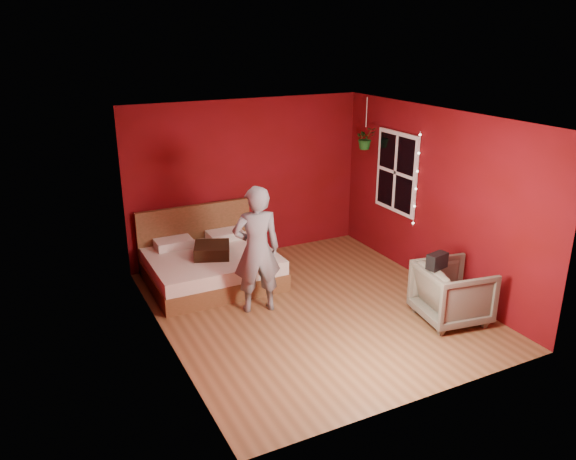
% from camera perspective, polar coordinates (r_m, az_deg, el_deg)
% --- Properties ---
extents(floor, '(4.50, 4.50, 0.00)m').
position_cam_1_polar(floor, '(7.77, 2.57, -7.97)').
color(floor, brown).
rests_on(floor, ground).
extents(room_walls, '(4.04, 4.54, 2.62)m').
position_cam_1_polar(room_walls, '(7.15, 2.77, 4.04)').
color(room_walls, maroon).
rests_on(room_walls, ground).
extents(window, '(0.05, 0.97, 1.27)m').
position_cam_1_polar(window, '(8.98, 10.94, 5.77)').
color(window, white).
rests_on(window, room_walls).
extents(fairy_lights, '(0.04, 0.04, 1.45)m').
position_cam_1_polar(fairy_lights, '(8.57, 12.93, 4.96)').
color(fairy_lights, silver).
rests_on(fairy_lights, room_walls).
extents(bed, '(1.85, 1.57, 1.02)m').
position_cam_1_polar(bed, '(8.56, -7.93, -3.49)').
color(bed, brown).
rests_on(bed, ground).
extents(person, '(0.71, 0.54, 1.75)m').
position_cam_1_polar(person, '(7.40, -3.21, -2.02)').
color(person, slate).
rests_on(person, ground).
extents(armchair, '(0.97, 0.95, 0.77)m').
position_cam_1_polar(armchair, '(7.63, 16.35, -6.14)').
color(armchair, '#635F4E').
rests_on(armchair, ground).
extents(handbag, '(0.30, 0.19, 0.20)m').
position_cam_1_polar(handbag, '(7.29, 14.91, -3.05)').
color(handbag, black).
rests_on(handbag, armchair).
extents(throw_pillow, '(0.65, 0.65, 0.18)m').
position_cam_1_polar(throw_pillow, '(8.31, -7.73, -2.05)').
color(throw_pillow, black).
rests_on(throw_pillow, bed).
extents(hanging_plant, '(0.35, 0.31, 0.83)m').
position_cam_1_polar(hanging_plant, '(9.28, 7.87, 9.24)').
color(hanging_plant, silver).
rests_on(hanging_plant, room_walls).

